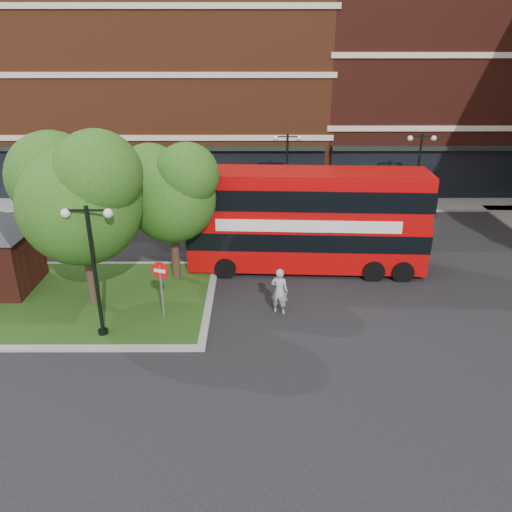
{
  "coord_description": "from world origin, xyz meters",
  "views": [
    {
      "loc": [
        0.04,
        -15.48,
        9.86
      ],
      "look_at": [
        0.09,
        3.06,
        2.0
      ],
      "focal_mm": 35.0,
      "sensor_mm": 36.0,
      "label": 1
    }
  ],
  "objects_px": {
    "bus": "(307,214)",
    "car_silver": "(209,205)",
    "woman": "(279,291)",
    "car_white": "(398,204)"
  },
  "relations": [
    {
      "from": "bus",
      "to": "car_silver",
      "type": "relative_size",
      "value": 2.87
    },
    {
      "from": "woman",
      "to": "car_white",
      "type": "bearing_deg",
      "value": -103.05
    },
    {
      "from": "woman",
      "to": "car_white",
      "type": "distance_m",
      "value": 14.86
    },
    {
      "from": "bus",
      "to": "car_white",
      "type": "distance_m",
      "value": 10.71
    },
    {
      "from": "bus",
      "to": "car_silver",
      "type": "distance_m",
      "value": 9.97
    },
    {
      "from": "car_white",
      "to": "woman",
      "type": "bearing_deg",
      "value": 146.97
    },
    {
      "from": "woman",
      "to": "car_silver",
      "type": "xyz_separation_m",
      "value": [
        -3.86,
        12.51,
        -0.3
      ]
    },
    {
      "from": "bus",
      "to": "car_white",
      "type": "bearing_deg",
      "value": 54.04
    },
    {
      "from": "bus",
      "to": "car_silver",
      "type": "height_order",
      "value": "bus"
    },
    {
      "from": "car_silver",
      "to": "car_white",
      "type": "relative_size",
      "value": 0.89
    }
  ]
}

